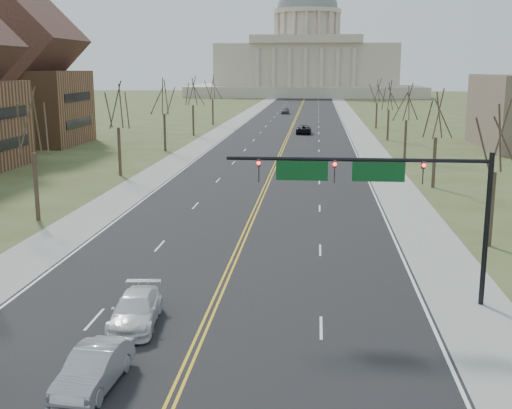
% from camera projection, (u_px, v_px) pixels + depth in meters
% --- Properties ---
extents(road, '(20.00, 380.00, 0.01)m').
position_uv_depth(road, '(293.00, 125.00, 125.27)').
color(road, black).
rests_on(road, ground).
extents(cross_road, '(120.00, 14.00, 0.01)m').
position_uv_depth(cross_road, '(188.00, 365.00, 24.02)').
color(cross_road, black).
rests_on(cross_road, ground).
extents(sidewalk_left, '(4.00, 380.00, 0.03)m').
position_uv_depth(sidewalk_left, '(232.00, 124.00, 126.37)').
color(sidewalk_left, gray).
rests_on(sidewalk_left, ground).
extents(sidewalk_right, '(4.00, 380.00, 0.03)m').
position_uv_depth(sidewalk_right, '(355.00, 125.00, 124.16)').
color(sidewalk_right, gray).
rests_on(sidewalk_right, ground).
extents(center_line, '(0.42, 380.00, 0.01)m').
position_uv_depth(center_line, '(293.00, 125.00, 125.27)').
color(center_line, gold).
rests_on(center_line, road).
extents(edge_line_left, '(0.15, 380.00, 0.01)m').
position_uv_depth(edge_line_left, '(243.00, 124.00, 126.17)').
color(edge_line_left, silver).
rests_on(edge_line_left, road).
extents(edge_line_right, '(0.15, 380.00, 0.01)m').
position_uv_depth(edge_line_right, '(343.00, 125.00, 124.36)').
color(edge_line_right, silver).
rests_on(edge_line_right, road).
extents(capitol, '(90.00, 60.00, 50.00)m').
position_uv_depth(capitol, '(307.00, 59.00, 258.52)').
color(capitol, '#BAAF9B').
rests_on(capitol, ground).
extents(signal_mast, '(12.12, 0.44, 7.20)m').
position_uv_depth(signal_mast, '(377.00, 182.00, 29.43)').
color(signal_mast, black).
rests_on(signal_mast, ground).
extents(tree_r_0, '(3.74, 3.74, 8.50)m').
position_uv_depth(tree_r_0, '(497.00, 141.00, 38.75)').
color(tree_r_0, '#3D3024').
rests_on(tree_r_0, ground).
extents(tree_l_0, '(3.96, 3.96, 9.00)m').
position_uv_depth(tree_l_0, '(32.00, 125.00, 45.42)').
color(tree_l_0, '#3D3024').
rests_on(tree_l_0, ground).
extents(tree_r_1, '(3.74, 3.74, 8.50)m').
position_uv_depth(tree_r_1, '(437.00, 117.00, 58.22)').
color(tree_r_1, '#3D3024').
rests_on(tree_r_1, ground).
extents(tree_l_1, '(3.96, 3.96, 9.00)m').
position_uv_depth(tree_l_1, '(118.00, 108.00, 64.89)').
color(tree_l_1, '#3D3024').
rests_on(tree_l_1, ground).
extents(tree_r_2, '(3.74, 3.74, 8.50)m').
position_uv_depth(tree_r_2, '(407.00, 105.00, 77.69)').
color(tree_r_2, '#3D3024').
rests_on(tree_r_2, ground).
extents(tree_l_2, '(3.96, 3.96, 9.00)m').
position_uv_depth(tree_l_2, '(164.00, 99.00, 84.36)').
color(tree_l_2, '#3D3024').
rests_on(tree_l_2, ground).
extents(tree_r_3, '(3.74, 3.74, 8.50)m').
position_uv_depth(tree_r_3, '(389.00, 97.00, 97.16)').
color(tree_r_3, '#3D3024').
rests_on(tree_r_3, ground).
extents(tree_l_3, '(3.96, 3.96, 9.00)m').
position_uv_depth(tree_l_3, '(193.00, 93.00, 103.83)').
color(tree_l_3, '#3D3024').
rests_on(tree_l_3, ground).
extents(tree_r_4, '(3.74, 3.74, 8.50)m').
position_uv_depth(tree_r_4, '(377.00, 92.00, 116.63)').
color(tree_r_4, '#3D3024').
rests_on(tree_r_4, ground).
extents(tree_l_4, '(3.96, 3.96, 9.00)m').
position_uv_depth(tree_l_4, '(212.00, 89.00, 123.30)').
color(tree_l_4, '#3D3024').
rests_on(tree_l_4, ground).
extents(bldg_left_far, '(17.10, 14.28, 23.25)m').
position_uv_depth(bldg_left_far, '(19.00, 78.00, 91.73)').
color(bldg_left_far, brown).
rests_on(bldg_left_far, ground).
extents(car_sb_inner_lead, '(1.78, 4.36, 1.41)m').
position_uv_depth(car_sb_inner_lead, '(94.00, 369.00, 22.17)').
color(car_sb_inner_lead, '#A3A7AB').
rests_on(car_sb_inner_lead, road).
extents(car_sb_inner_second, '(2.35, 4.83, 1.35)m').
position_uv_depth(car_sb_inner_second, '(136.00, 310.00, 27.60)').
color(car_sb_inner_second, silver).
rests_on(car_sb_inner_second, road).
extents(car_far_nb, '(2.52, 5.29, 1.46)m').
position_uv_depth(car_far_nb, '(304.00, 129.00, 108.20)').
color(car_far_nb, black).
rests_on(car_far_nb, road).
extents(car_far_sb, '(1.85, 4.42, 1.49)m').
position_uv_depth(car_far_sb, '(285.00, 111.00, 155.14)').
color(car_far_sb, '#56595E').
rests_on(car_far_sb, road).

